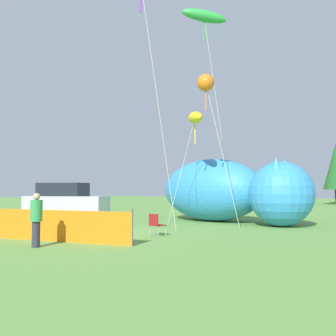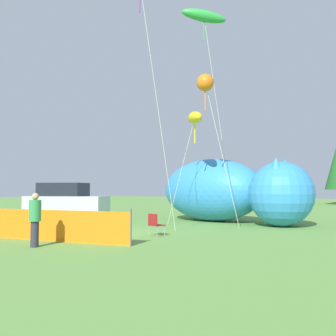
{
  "view_description": "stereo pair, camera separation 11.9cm",
  "coord_description": "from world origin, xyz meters",
  "px_view_note": "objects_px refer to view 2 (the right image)",
  "views": [
    {
      "loc": [
        10.78,
        -11.84,
        1.88
      ],
      "look_at": [
        -0.11,
        5.94,
        3.01
      ],
      "focal_mm": 40.0,
      "sensor_mm": 36.0,
      "label": 1
    },
    {
      "loc": [
        10.88,
        -11.77,
        1.88
      ],
      "look_at": [
        -0.11,
        5.94,
        3.01
      ],
      "focal_mm": 40.0,
      "sensor_mm": 36.0,
      "label": 2
    }
  ],
  "objects_px": {
    "inflatable_cat": "(227,193)",
    "spectator_in_white_shirt": "(35,218)",
    "kite_orange_flower": "(205,83)",
    "kite_yellow_hero": "(195,118)",
    "kite_green_fish": "(204,17)",
    "folding_chair": "(155,223)",
    "parked_car": "(66,203)"
  },
  "relations": [
    {
      "from": "folding_chair",
      "to": "inflatable_cat",
      "type": "distance_m",
      "value": 7.15
    },
    {
      "from": "inflatable_cat",
      "to": "kite_yellow_hero",
      "type": "xyz_separation_m",
      "value": [
        -0.44,
        -2.93,
        3.76
      ]
    },
    {
      "from": "kite_yellow_hero",
      "to": "inflatable_cat",
      "type": "bearing_deg",
      "value": 81.39
    },
    {
      "from": "spectator_in_white_shirt",
      "to": "kite_orange_flower",
      "type": "xyz_separation_m",
      "value": [
        2.53,
        7.28,
        5.75
      ]
    },
    {
      "from": "spectator_in_white_shirt",
      "to": "kite_yellow_hero",
      "type": "distance_m",
      "value": 9.66
    },
    {
      "from": "inflatable_cat",
      "to": "spectator_in_white_shirt",
      "type": "relative_size",
      "value": 5.54
    },
    {
      "from": "inflatable_cat",
      "to": "kite_green_fish",
      "type": "height_order",
      "value": "kite_green_fish"
    },
    {
      "from": "spectator_in_white_shirt",
      "to": "parked_car",
      "type": "bearing_deg",
      "value": 130.25
    },
    {
      "from": "kite_orange_flower",
      "to": "spectator_in_white_shirt",
      "type": "bearing_deg",
      "value": -109.13
    },
    {
      "from": "kite_yellow_hero",
      "to": "kite_green_fish",
      "type": "xyz_separation_m",
      "value": [
        0.15,
        0.79,
        5.45
      ]
    },
    {
      "from": "inflatable_cat",
      "to": "kite_yellow_hero",
      "type": "height_order",
      "value": "kite_yellow_hero"
    },
    {
      "from": "inflatable_cat",
      "to": "kite_orange_flower",
      "type": "distance_m",
      "value": 6.55
    },
    {
      "from": "folding_chair",
      "to": "kite_yellow_hero",
      "type": "distance_m",
      "value": 6.41
    },
    {
      "from": "kite_orange_flower",
      "to": "parked_car",
      "type": "bearing_deg",
      "value": -172.11
    },
    {
      "from": "kite_yellow_hero",
      "to": "kite_orange_flower",
      "type": "height_order",
      "value": "kite_orange_flower"
    },
    {
      "from": "inflatable_cat",
      "to": "spectator_in_white_shirt",
      "type": "height_order",
      "value": "inflatable_cat"
    },
    {
      "from": "kite_orange_flower",
      "to": "folding_chair",
      "type": "bearing_deg",
      "value": -104.97
    },
    {
      "from": "folding_chair",
      "to": "kite_yellow_hero",
      "type": "height_order",
      "value": "kite_yellow_hero"
    },
    {
      "from": "parked_car",
      "to": "folding_chair",
      "type": "xyz_separation_m",
      "value": [
        6.99,
        -1.87,
        -0.56
      ]
    },
    {
      "from": "parked_car",
      "to": "inflatable_cat",
      "type": "distance_m",
      "value": 8.77
    },
    {
      "from": "kite_yellow_hero",
      "to": "folding_chair",
      "type": "bearing_deg",
      "value": -84.66
    },
    {
      "from": "kite_green_fish",
      "to": "inflatable_cat",
      "type": "bearing_deg",
      "value": 82.31
    },
    {
      "from": "parked_car",
      "to": "inflatable_cat",
      "type": "height_order",
      "value": "inflatable_cat"
    },
    {
      "from": "spectator_in_white_shirt",
      "to": "kite_yellow_hero",
      "type": "height_order",
      "value": "kite_yellow_hero"
    },
    {
      "from": "spectator_in_white_shirt",
      "to": "kite_orange_flower",
      "type": "relative_size",
      "value": 0.24
    },
    {
      "from": "inflatable_cat",
      "to": "kite_green_fish",
      "type": "xyz_separation_m",
      "value": [
        -0.29,
        -2.15,
        9.21
      ]
    },
    {
      "from": "inflatable_cat",
      "to": "kite_green_fish",
      "type": "distance_m",
      "value": 9.46
    },
    {
      "from": "kite_green_fish",
      "to": "folding_chair",
      "type": "bearing_deg",
      "value": -87.3
    },
    {
      "from": "kite_yellow_hero",
      "to": "kite_orange_flower",
      "type": "relative_size",
      "value": 0.83
    },
    {
      "from": "parked_car",
      "to": "folding_chair",
      "type": "height_order",
      "value": "parked_car"
    },
    {
      "from": "inflatable_cat",
      "to": "spectator_in_white_shirt",
      "type": "xyz_separation_m",
      "value": [
        -1.8,
        -11.39,
        -0.7
      ]
    },
    {
      "from": "parked_car",
      "to": "folding_chair",
      "type": "bearing_deg",
      "value": -35.27
    }
  ]
}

